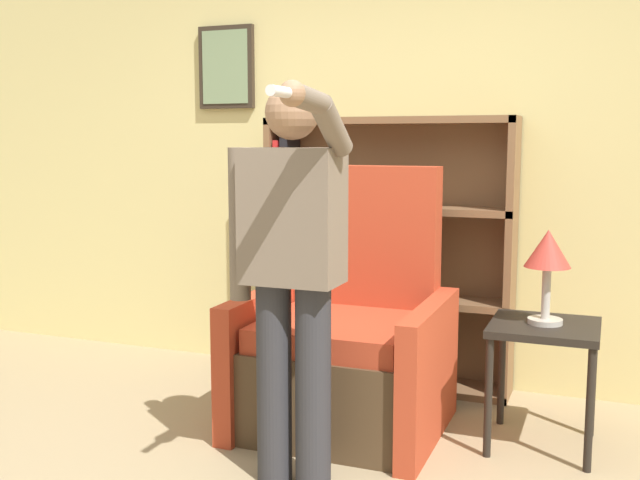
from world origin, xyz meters
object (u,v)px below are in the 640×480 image
side_table (544,343)px  table_lamp (548,256)px  person_standing (291,263)px  bookcase (372,254)px  armchair (347,348)px

side_table → table_lamp: 0.42m
person_standing → side_table: (0.95, 0.80, -0.45)m
bookcase → person_standing: 1.46m
side_table → table_lamp: size_ratio=1.35×
person_standing → side_table: person_standing is taller
bookcase → person_standing: size_ratio=0.95×
bookcase → armchair: bearing=-82.6°
armchair → table_lamp: (0.96, 0.06, 0.52)m
bookcase → side_table: size_ratio=2.65×
bookcase → table_lamp: bookcase is taller
armchair → side_table: 0.97m
bookcase → table_lamp: (1.05, -0.65, 0.14)m
armchair → side_table: size_ratio=2.20×
person_standing → side_table: size_ratio=2.79×
armchair → table_lamp: size_ratio=2.97×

